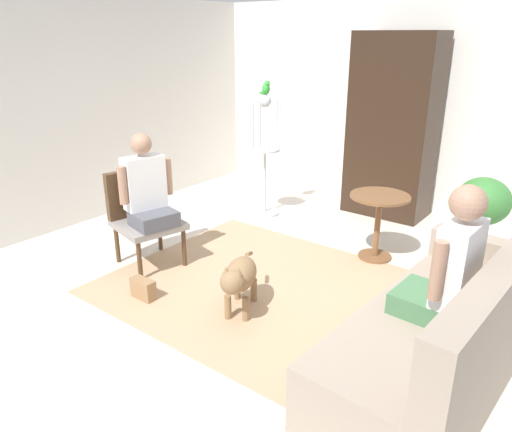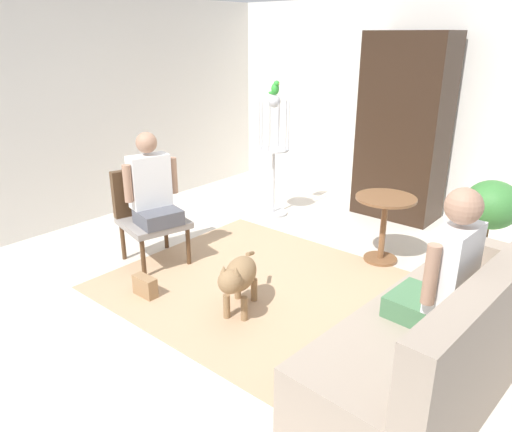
{
  "view_description": "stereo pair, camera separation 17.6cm",
  "coord_description": "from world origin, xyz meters",
  "views": [
    {
      "loc": [
        2.17,
        -3.11,
        2.16
      ],
      "look_at": [
        -0.05,
        -0.23,
        0.8
      ],
      "focal_mm": 34.32,
      "sensor_mm": 36.0,
      "label": 1
    },
    {
      "loc": [
        2.31,
        -3.0,
        2.16
      ],
      "look_at": [
        -0.05,
        -0.23,
        0.8
      ],
      "focal_mm": 34.32,
      "sensor_mm": 36.0,
      "label": 2
    }
  ],
  "objects": [
    {
      "name": "ground_plane",
      "position": [
        0.0,
        0.0,
        0.0
      ],
      "size": [
        7.06,
        7.06,
        0.0
      ],
      "primitive_type": "plane",
      "color": "beige"
    },
    {
      "name": "parrot",
      "position": [
        -1.32,
        1.6,
        1.56
      ],
      "size": [
        0.17,
        0.1,
        0.17
      ],
      "color": "green",
      "rests_on": "bird_cage_stand"
    },
    {
      "name": "armoire_cabinet",
      "position": [
        -0.14,
        2.59,
        1.1
      ],
      "size": [
        0.99,
        0.56,
        2.2
      ],
      "primitive_type": "cube",
      "color": "black",
      "rests_on": "ground"
    },
    {
      "name": "left_wall",
      "position": [
        -2.97,
        0.3,
        1.29
      ],
      "size": [
        0.12,
        6.48,
        2.59
      ],
      "primitive_type": "cube",
      "color": "silver",
      "rests_on": "ground"
    },
    {
      "name": "round_end_table",
      "position": [
        0.35,
        1.24,
        0.46
      ],
      "size": [
        0.59,
        0.59,
        0.68
      ],
      "color": "brown",
      "rests_on": "ground"
    },
    {
      "name": "potted_plant",
      "position": [
        1.19,
        1.7,
        0.59
      ],
      "size": [
        0.51,
        0.51,
        0.89
      ],
      "color": "beige",
      "rests_on": "ground"
    },
    {
      "name": "person_on_couch",
      "position": [
        1.46,
        -0.25,
        0.82
      ],
      "size": [
        0.47,
        0.54,
        0.89
      ],
      "color": "#47764C"
    },
    {
      "name": "dog",
      "position": [
        -0.07,
        -0.42,
        0.33
      ],
      "size": [
        0.43,
        0.71,
        0.53
      ],
      "color": "olive",
      "rests_on": "ground"
    },
    {
      "name": "area_rug",
      "position": [
        -0.13,
        0.04,
        0.0
      ],
      "size": [
        2.76,
        2.28,
        0.01
      ],
      "primitive_type": "cube",
      "color": "tan",
      "rests_on": "ground"
    },
    {
      "name": "person_on_armchair",
      "position": [
        -1.33,
        -0.26,
        0.79
      ],
      "size": [
        0.49,
        0.53,
        0.86
      ],
      "color": "#51525A"
    },
    {
      "name": "couch",
      "position": [
        1.51,
        -0.23,
        0.33
      ],
      "size": [
        0.97,
        2.13,
        0.95
      ],
      "color": "gray",
      "rests_on": "ground"
    },
    {
      "name": "bird_cage_stand",
      "position": [
        -1.33,
        1.6,
        0.71
      ],
      "size": [
        0.37,
        0.37,
        1.49
      ],
      "color": "silver",
      "rests_on": "ground"
    },
    {
      "name": "back_wall",
      "position": [
        0.0,
        3.0,
        1.29
      ],
      "size": [
        6.42,
        0.12,
        2.59
      ],
      "primitive_type": "cube",
      "color": "silver",
      "rests_on": "ground"
    },
    {
      "name": "handbag",
      "position": [
        -0.88,
        -0.75,
        0.09
      ],
      "size": [
        0.23,
        0.1,
        0.18
      ],
      "primitive_type": "cube",
      "color": "#99724C",
      "rests_on": "ground"
    },
    {
      "name": "armchair",
      "position": [
        -1.48,
        -0.22,
        0.53
      ],
      "size": [
        0.71,
        0.7,
        0.92
      ],
      "color": "#4C331E",
      "rests_on": "ground"
    }
  ]
}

